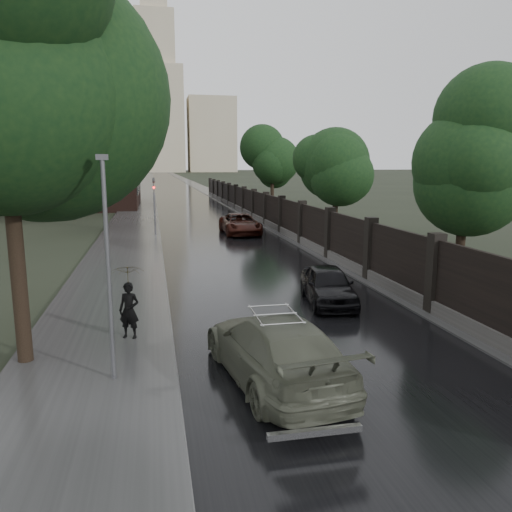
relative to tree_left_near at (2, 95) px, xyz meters
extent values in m
plane|color=black|center=(7.60, -3.00, -6.42)|extent=(800.00, 800.00, 0.00)
cube|color=black|center=(7.60, 187.00, -6.41)|extent=(8.00, 420.00, 0.02)
cube|color=#2D2D2D|center=(1.60, 187.00, -6.34)|extent=(4.00, 420.00, 0.16)
cube|color=#2D2D2D|center=(13.10, 187.00, -6.38)|extent=(3.00, 420.00, 0.08)
cube|color=#383533|center=(12.20, 29.00, -6.17)|extent=(0.40, 75.00, 0.50)
cube|color=black|center=(12.20, 29.00, -4.92)|extent=(0.15, 75.00, 2.00)
cube|color=black|center=(12.20, 67.00, -5.07)|extent=(0.45, 0.45, 2.70)
cylinder|color=black|center=(0.00, 0.00, -2.84)|extent=(0.36, 0.36, 7.15)
sphere|color=black|center=(0.00, 0.00, 0.02)|extent=(5.44, 5.44, 5.44)
cylinder|color=black|center=(-0.40, 27.00, -3.49)|extent=(0.36, 0.36, 5.85)
sphere|color=black|center=(-0.40, 27.00, -1.15)|extent=(4.25, 4.25, 4.25)
cylinder|color=black|center=(15.10, 5.00, -3.66)|extent=(0.36, 0.36, 5.53)
sphere|color=black|center=(15.10, 5.00, -1.45)|extent=(4.08, 4.08, 4.08)
cylinder|color=black|center=(15.10, 19.00, -3.66)|extent=(0.36, 0.36, 5.53)
sphere|color=black|center=(15.10, 19.00, -1.45)|extent=(4.08, 4.08, 4.08)
cylinder|color=black|center=(15.10, 37.00, -3.66)|extent=(0.36, 0.36, 5.53)
sphere|color=black|center=(15.10, 37.00, -1.45)|extent=(4.08, 4.08, 4.08)
cylinder|color=#59595E|center=(2.20, -1.50, -3.92)|extent=(0.10, 0.10, 5.00)
cube|color=#59595E|center=(2.20, -1.50, -1.37)|extent=(0.25, 0.12, 0.12)
cylinder|color=#59595E|center=(3.30, 22.00, -4.92)|extent=(0.12, 0.12, 3.00)
imported|color=#59595E|center=(3.30, 22.00, -2.92)|extent=(0.16, 0.20, 1.00)
sphere|color=#FF0C0C|center=(3.30, 21.85, -3.07)|extent=(0.14, 0.14, 0.14)
cube|color=black|center=(-10.40, 49.00, 3.58)|extent=(24.00, 18.00, 20.00)
cube|color=tan|center=(-24.40, 297.00, 15.58)|extent=(28.00, 22.00, 44.00)
cube|color=tan|center=(39.60, 297.00, 15.58)|extent=(28.00, 22.00, 44.00)
cube|color=tan|center=(7.60, 297.00, 23.58)|extent=(30.00, 30.00, 60.00)
cube|color=tan|center=(7.60, 297.00, 63.58)|extent=(22.00, 22.00, 40.00)
imported|color=#4E5141|center=(5.80, -2.05, -5.65)|extent=(2.86, 5.57, 1.55)
imported|color=black|center=(9.20, 3.89, -5.75)|extent=(2.10, 4.12, 1.34)
imported|color=black|center=(9.20, 22.08, -5.69)|extent=(2.50, 5.31, 1.47)
imported|color=black|center=(2.45, 1.16, -5.48)|extent=(0.67, 0.56, 1.57)
imported|color=black|center=(2.45, 1.16, -4.22)|extent=(1.19, 1.20, 0.84)
camera|label=1|loc=(3.20, -12.48, -1.51)|focal=35.00mm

